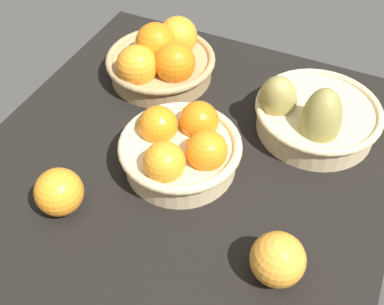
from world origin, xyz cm
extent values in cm
cube|color=black|center=(0.00, 0.00, 1.50)|extent=(84.00, 72.00, 3.00)
cylinder|color=tan|center=(-22.97, -14.60, 5.20)|extent=(21.17, 21.17, 4.40)
torus|color=tan|center=(-22.97, -14.60, 7.40)|extent=(22.69, 22.69, 1.52)
sphere|color=orange|center=(-29.39, -13.67, 9.33)|extent=(8.27, 8.27, 8.27)
sphere|color=orange|center=(-20.27, -9.95, 9.60)|extent=(8.27, 8.27, 8.27)
sphere|color=orange|center=(-16.74, -16.48, 9.28)|extent=(8.27, 8.27, 8.27)
sphere|color=orange|center=(-23.31, -15.70, 10.74)|extent=(8.27, 8.27, 8.27)
cylinder|color=#D3BC8C|center=(-20.64, 19.00, 5.53)|extent=(21.73, 21.73, 5.06)
torus|color=#D3BC8C|center=(-20.64, 19.00, 8.06)|extent=(23.14, 23.14, 1.41)
ellipsoid|color=#9E934C|center=(-18.77, 11.65, 9.04)|extent=(11.07, 7.30, 13.76)
ellipsoid|color=olive|center=(-15.66, 20.21, 9.54)|extent=(11.15, 9.27, 13.95)
cylinder|color=#D3BC8C|center=(-1.92, 0.44, 5.56)|extent=(19.35, 19.35, 5.12)
torus|color=#D3BC8C|center=(-1.92, 0.44, 8.12)|extent=(21.05, 21.05, 1.70)
sphere|color=orange|center=(-1.09, 5.18, 9.82)|extent=(6.89, 6.89, 6.89)
sphere|color=orange|center=(-7.42, 1.01, 9.41)|extent=(6.89, 6.89, 6.89)
sphere|color=orange|center=(3.82, 0.37, 9.58)|extent=(6.89, 6.89, 6.89)
sphere|color=orange|center=(-3.49, -4.90, 9.31)|extent=(6.89, 6.89, 6.89)
sphere|color=orange|center=(14.16, -13.40, 6.88)|extent=(7.76, 7.76, 7.76)
sphere|color=#F49E33|center=(11.34, 21.42, 6.97)|extent=(7.94, 7.94, 7.94)
camera|label=1|loc=(46.11, 24.21, 64.43)|focal=43.33mm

